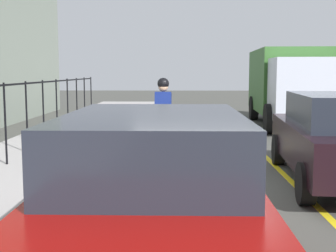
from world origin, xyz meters
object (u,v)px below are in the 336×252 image
(parked_sedan_rear, at_px, (153,199))
(box_truck_background, at_px, (291,83))
(cyclist_lead, at_px, (163,119))
(traffic_cone_near, at_px, (122,153))

(parked_sedan_rear, distance_m, box_truck_background, 13.56)
(cyclist_lead, xyz_separation_m, box_truck_background, (6.67, -4.46, 0.64))
(parked_sedan_rear, relative_size, traffic_cone_near, 7.61)
(cyclist_lead, xyz_separation_m, traffic_cone_near, (-0.90, 0.82, -0.62))
(traffic_cone_near, bearing_deg, parked_sedan_rear, -170.03)
(cyclist_lead, bearing_deg, parked_sedan_rear, -176.42)
(parked_sedan_rear, xyz_separation_m, traffic_cone_near, (5.25, 0.92, -0.53))
(parked_sedan_rear, height_order, box_truck_background, box_truck_background)
(parked_sedan_rear, bearing_deg, box_truck_background, 161.54)
(cyclist_lead, relative_size, box_truck_background, 0.27)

